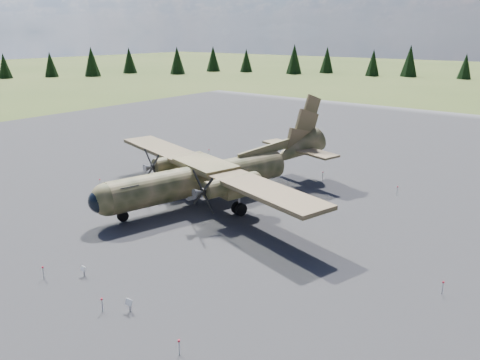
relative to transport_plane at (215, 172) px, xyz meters
The scene contains 7 objects.
ground 7.14m from the transport_plane, 41.28° to the right, with size 500.00×500.00×0.00m, color #56602A.
apron 7.99m from the transport_plane, 48.65° to the left, with size 120.00×120.00×0.04m, color slate.
transport_plane is the anchor object (origin of this frame).
info_placard_left 16.49m from the transport_plane, 80.54° to the right, with size 0.45×0.21×0.69m.
info_placard_right 18.92m from the transport_plane, 64.29° to the right, with size 0.50×0.23×0.77m.
barrier_fence 6.69m from the transport_plane, 44.57° to the right, with size 33.12×29.62×0.85m.
treeline 9.61m from the transport_plane, 101.23° to the right, with size 314.97×313.86×10.95m.
Camera 1 is at (21.94, -26.76, 14.93)m, focal length 35.00 mm.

